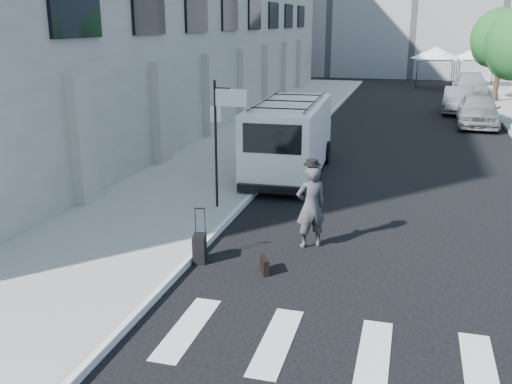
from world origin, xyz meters
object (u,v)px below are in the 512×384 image
Objects in this scene: parked_car_a at (478,110)px; parked_car_b at (458,100)px; businessman at (311,206)px; cargo_van at (290,137)px; parked_car_c at (471,86)px; suitcase at (200,248)px; briefcase at (264,265)px.

parked_car_b is at bearing 101.52° from parked_car_a.
businessman is 0.29× the size of cargo_van.
parked_car_a is 0.88× the size of parked_car_c.
businessman is 2.77m from suitcase.
cargo_van reaches higher than briefcase.
businessman is 2.03m from briefcase.
briefcase is 0.37× the size of suitcase.
businessman is 0.40× the size of parked_car_a.
parked_car_c is (6.56, 31.77, 0.65)m from briefcase.
parked_car_b is at bearing 61.88° from suitcase.
parked_car_b is (6.51, 16.23, -0.55)m from cargo_van.
suitcase is 0.27× the size of parked_car_b.
parked_car_b is at bearing 65.89° from cargo_van.
cargo_van is at bearing -109.35° from parked_car_c.
parked_car_c reaches higher than parked_car_b.
parked_car_a is 11.77m from parked_car_c.
suitcase is (-2.20, -1.54, -0.68)m from businessman.
businessman is 0.35× the size of parked_car_c.
briefcase is 0.08× the size of parked_car_c.
suitcase is at bearing -105.42° from parked_car_c.
parked_car_a is (5.33, 18.28, -0.16)m from businessman.
parked_car_a reaches higher than parked_car_b.
briefcase is 25.06m from parked_car_b.
parked_car_a is at bearing -138.24° from businessman.
cargo_van is at bearing 73.06° from briefcase.
parked_car_c is (7.79, 23.52, -0.47)m from cargo_van.
businessman is 0.45× the size of parked_car_b.
businessman is at bearing -103.71° from parked_car_a.
suitcase is 0.18× the size of cargo_van.
businessman is 6.79m from cargo_van.
cargo_van is 1.52× the size of parked_car_b.
cargo_van is at bearing -118.99° from parked_car_a.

